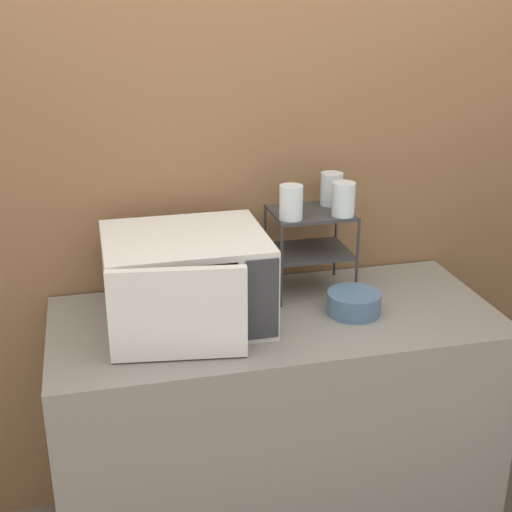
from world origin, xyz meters
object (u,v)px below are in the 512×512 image
Objects in this scene: glass_back_right at (332,189)px; microwave at (186,280)px; dish_rack at (310,234)px; glass_front_left at (291,202)px; bowl at (354,303)px; glass_front_right at (343,199)px.

microwave is at bearing -159.46° from glass_back_right.
microwave is 1.74× the size of dish_rack.
microwave is at bearing -166.92° from glass_front_left.
dish_rack is 0.30m from bowl.
glass_back_right is at bearing 88.88° from bowl.
microwave is 0.63m from glass_back_right.
dish_rack is (0.47, 0.15, 0.07)m from microwave.
glass_front_right is at bearing -1.94° from glass_front_left.
glass_front_left is at bearing 139.28° from bowl.
dish_rack is at bearing -147.66° from glass_back_right.
bowl is at bearing -40.72° from glass_front_left.
glass_front_left is at bearing -146.49° from glass_back_right.
dish_rack is 0.18m from glass_front_right.
glass_front_left reaches higher than bowl.
glass_back_right is 0.64× the size of bowl.
glass_front_right is at bearing -37.53° from dish_rack.
bowl is at bearing -6.98° from microwave.
glass_front_right is 0.64× the size of bowl.
dish_rack is 0.18m from glass_front_left.
glass_front_left is (-0.09, -0.06, 0.14)m from dish_rack.
glass_front_left is at bearing -145.33° from dish_rack.
glass_back_right reaches higher than bowl.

